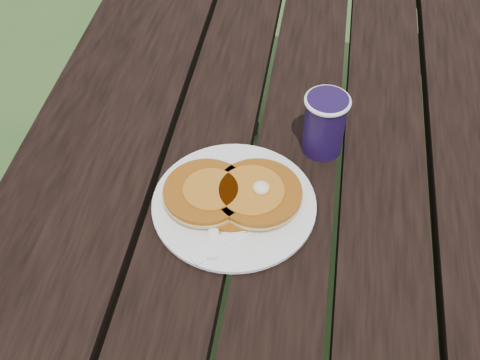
# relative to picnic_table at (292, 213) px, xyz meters

# --- Properties ---
(ground) EXTENTS (60.00, 60.00, 0.00)m
(ground) POSITION_rel_picnic_table_xyz_m (0.00, 0.00, -0.37)
(ground) COLOR #2F4F22
(ground) RESTS_ON ground
(picnic_table) EXTENTS (1.36, 1.80, 0.75)m
(picnic_table) POSITION_rel_picnic_table_xyz_m (0.00, 0.00, 0.00)
(picnic_table) COLOR black
(picnic_table) RESTS_ON ground
(plate) EXTENTS (0.27, 0.27, 0.01)m
(plate) POSITION_rel_picnic_table_xyz_m (-0.09, -0.31, 0.39)
(plate) COLOR white
(plate) RESTS_ON picnic_table
(pancake_stack) EXTENTS (0.22, 0.15, 0.04)m
(pancake_stack) POSITION_rel_picnic_table_xyz_m (-0.09, -0.30, 0.41)
(pancake_stack) COLOR #9E5511
(pancake_stack) RESTS_ON plate
(knife) EXTENTS (0.13, 0.15, 0.00)m
(knife) POSITION_rel_picnic_table_xyz_m (-0.07, -0.36, 0.39)
(knife) COLOR white
(knife) RESTS_ON plate
(fork) EXTENTS (0.06, 0.16, 0.01)m
(fork) POSITION_rel_picnic_table_xyz_m (-0.11, -0.37, 0.40)
(fork) COLOR white
(fork) RESTS_ON plate
(coffee_cup) EXTENTS (0.08, 0.08, 0.11)m
(coffee_cup) POSITION_rel_picnic_table_xyz_m (0.04, -0.15, 0.45)
(coffee_cup) COLOR #1A0D37
(coffee_cup) RESTS_ON picnic_table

